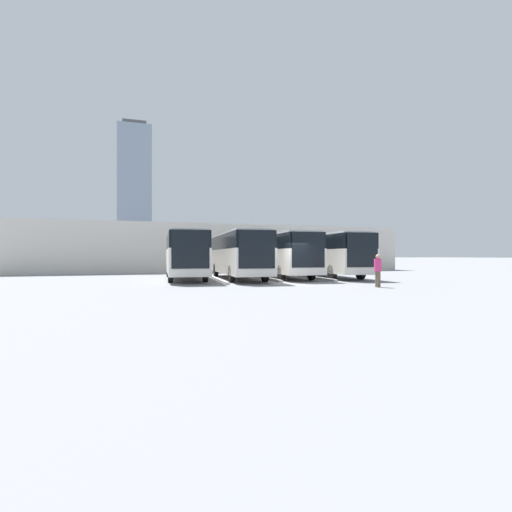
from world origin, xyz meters
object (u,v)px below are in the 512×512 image
(bus_1, at_px, (281,254))
(bus_2, at_px, (238,254))
(bus_0, at_px, (325,254))
(pedestrian, at_px, (378,270))
(bus_3, at_px, (185,254))

(bus_1, relative_size, bus_2, 1.00)
(bus_0, bearing_deg, pedestrian, 82.40)
(bus_3, bearing_deg, bus_1, -177.23)
(bus_3, bearing_deg, bus_0, -178.47)
(bus_1, xyz_separation_m, bus_2, (3.69, 0.74, 0.00))
(bus_1, height_order, bus_2, same)
(bus_1, height_order, bus_3, same)
(bus_2, bearing_deg, bus_1, -163.21)
(bus_2, xyz_separation_m, pedestrian, (-5.04, 9.77, -0.90))
(bus_1, height_order, pedestrian, bus_1)
(bus_3, xyz_separation_m, pedestrian, (-8.73, 10.85, -0.90))
(bus_0, bearing_deg, bus_1, -0.94)
(bus_1, distance_m, bus_3, 7.39)
(bus_1, xyz_separation_m, pedestrian, (-1.35, 10.51, -0.90))
(bus_3, bearing_deg, pedestrian, 134.24)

